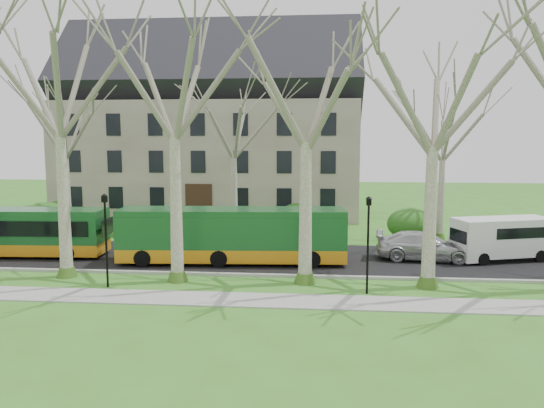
{
  "coord_description": "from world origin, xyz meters",
  "views": [
    {
      "loc": [
        3.83,
        -24.35,
        6.95
      ],
      "look_at": [
        1.37,
        3.0,
        3.5
      ],
      "focal_mm": 35.0,
      "sensor_mm": 36.0,
      "label": 1
    }
  ],
  "objects_px": {
    "van_a": "(502,239)",
    "sedan": "(425,246)",
    "bus_follow": "(232,235)",
    "bus_lead": "(7,232)"
  },
  "relations": [
    {
      "from": "bus_follow",
      "to": "van_a",
      "type": "distance_m",
      "value": 15.19
    },
    {
      "from": "bus_follow",
      "to": "sedan",
      "type": "bearing_deg",
      "value": 4.49
    },
    {
      "from": "bus_follow",
      "to": "van_a",
      "type": "xyz_separation_m",
      "value": [
        15.07,
        1.88,
        -0.35
      ]
    },
    {
      "from": "bus_lead",
      "to": "van_a",
      "type": "distance_m",
      "value": 28.53
    },
    {
      "from": "bus_lead",
      "to": "bus_follow",
      "type": "xyz_separation_m",
      "value": [
        13.42,
        -0.52,
        0.12
      ]
    },
    {
      "from": "van_a",
      "to": "sedan",
      "type": "bearing_deg",
      "value": 167.01
    },
    {
      "from": "bus_follow",
      "to": "sedan",
      "type": "xyz_separation_m",
      "value": [
        10.76,
        1.56,
        -0.76
      ]
    },
    {
      "from": "bus_follow",
      "to": "sedan",
      "type": "height_order",
      "value": "bus_follow"
    },
    {
      "from": "van_a",
      "to": "bus_follow",
      "type": "bearing_deg",
      "value": 169.94
    },
    {
      "from": "sedan",
      "to": "van_a",
      "type": "xyz_separation_m",
      "value": [
        4.32,
        0.32,
        0.41
      ]
    }
  ]
}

